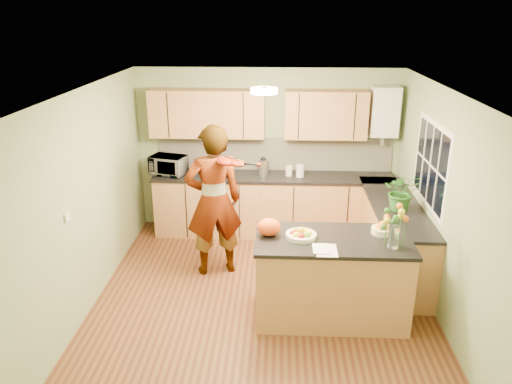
{
  "coord_description": "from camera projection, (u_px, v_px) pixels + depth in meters",
  "views": [
    {
      "loc": [
        0.18,
        -5.21,
        3.3
      ],
      "look_at": [
        -0.1,
        0.5,
        1.2
      ],
      "focal_mm": 35.0,
      "sensor_mm": 36.0,
      "label": 1
    }
  ],
  "objects": [
    {
      "name": "floor",
      "position": [
        262.0,
        299.0,
        6.03
      ],
      "size": [
        4.5,
        4.5,
        0.0
      ],
      "primitive_type": "plane",
      "color": "#512817",
      "rests_on": "ground"
    },
    {
      "name": "ceiling",
      "position": [
        263.0,
        91.0,
        5.17
      ],
      "size": [
        4.0,
        4.5,
        0.02
      ],
      "primitive_type": "cube",
      "color": "silver",
      "rests_on": "wall_back"
    },
    {
      "name": "wall_back",
      "position": [
        268.0,
        150.0,
        7.71
      ],
      "size": [
        4.0,
        0.02,
        2.5
      ],
      "primitive_type": "cube",
      "color": "gray",
      "rests_on": "floor"
    },
    {
      "name": "wall_front",
      "position": [
        251.0,
        321.0,
        3.49
      ],
      "size": [
        4.0,
        0.02,
        2.5
      ],
      "primitive_type": "cube",
      "color": "gray",
      "rests_on": "floor"
    },
    {
      "name": "wall_left",
      "position": [
        88.0,
        200.0,
        5.69
      ],
      "size": [
        0.02,
        4.5,
        2.5
      ],
      "primitive_type": "cube",
      "color": "gray",
      "rests_on": "floor"
    },
    {
      "name": "wall_right",
      "position": [
        443.0,
        207.0,
        5.51
      ],
      "size": [
        0.02,
        4.5,
        2.5
      ],
      "primitive_type": "cube",
      "color": "gray",
      "rests_on": "floor"
    },
    {
      "name": "back_counter",
      "position": [
        273.0,
        204.0,
        7.69
      ],
      "size": [
        3.64,
        0.62,
        0.94
      ],
      "color": "#AD7845",
      "rests_on": "floor"
    },
    {
      "name": "right_counter",
      "position": [
        393.0,
        237.0,
        6.59
      ],
      "size": [
        0.62,
        2.24,
        0.94
      ],
      "color": "#AD7845",
      "rests_on": "floor"
    },
    {
      "name": "splashback",
      "position": [
        274.0,
        154.0,
        7.7
      ],
      "size": [
        3.6,
        0.02,
        0.52
      ],
      "primitive_type": "cube",
      "color": "beige",
      "rests_on": "back_counter"
    },
    {
      "name": "upper_cabinets",
      "position": [
        256.0,
        114.0,
        7.35
      ],
      "size": [
        3.2,
        0.34,
        0.7
      ],
      "color": "#AD7845",
      "rests_on": "wall_back"
    },
    {
      "name": "boiler",
      "position": [
        384.0,
        112.0,
        7.26
      ],
      "size": [
        0.4,
        0.3,
        0.86
      ],
      "color": "white",
      "rests_on": "wall_back"
    },
    {
      "name": "window_right",
      "position": [
        431.0,
        165.0,
        5.97
      ],
      "size": [
        0.01,
        1.3,
        1.05
      ],
      "color": "white",
      "rests_on": "wall_right"
    },
    {
      "name": "light_switch",
      "position": [
        67.0,
        217.0,
        5.11
      ],
      "size": [
        0.02,
        0.09,
        0.09
      ],
      "primitive_type": "cube",
      "color": "white",
      "rests_on": "wall_left"
    },
    {
      "name": "ceiling_lamp",
      "position": [
        264.0,
        91.0,
        5.46
      ],
      "size": [
        0.3,
        0.3,
        0.07
      ],
      "color": "#FFEABF",
      "rests_on": "ceiling"
    },
    {
      "name": "peninsula_island",
      "position": [
        331.0,
        277.0,
        5.56
      ],
      "size": [
        1.69,
        0.87,
        0.97
      ],
      "color": "#AD7845",
      "rests_on": "floor"
    },
    {
      "name": "fruit_dish",
      "position": [
        301.0,
        234.0,
        5.39
      ],
      "size": [
        0.33,
        0.33,
        0.12
      ],
      "color": "#F7E6C5",
      "rests_on": "peninsula_island"
    },
    {
      "name": "orange_bowl",
      "position": [
        382.0,
        229.0,
        5.49
      ],
      "size": [
        0.24,
        0.24,
        0.14
      ],
      "color": "#F7E6C5",
      "rests_on": "peninsula_island"
    },
    {
      "name": "flower_vase",
      "position": [
        396.0,
        217.0,
        5.08
      ],
      "size": [
        0.28,
        0.28,
        0.52
      ],
      "rotation": [
        0.0,
        0.0,
        0.34
      ],
      "color": "silver",
      "rests_on": "peninsula_island"
    },
    {
      "name": "orange_bag",
      "position": [
        269.0,
        227.0,
        5.44
      ],
      "size": [
        0.27,
        0.24,
        0.19
      ],
      "primitive_type": "ellipsoid",
      "rotation": [
        0.0,
        0.0,
        0.08
      ],
      "color": "#FF4D15",
      "rests_on": "peninsula_island"
    },
    {
      "name": "papers",
      "position": [
        326.0,
        250.0,
        5.12
      ],
      "size": [
        0.22,
        0.3,
        0.01
      ],
      "primitive_type": "cube",
      "color": "white",
      "rests_on": "peninsula_island"
    },
    {
      "name": "violinist",
      "position": [
        214.0,
        201.0,
        6.36
      ],
      "size": [
        0.84,
        0.68,
        2.0
      ],
      "primitive_type": "imported",
      "rotation": [
        0.0,
        0.0,
        3.45
      ],
      "color": "#EDBD91",
      "rests_on": "floor"
    },
    {
      "name": "violin",
      "position": [
        226.0,
        161.0,
        5.94
      ],
      "size": [
        0.71,
        0.62,
        0.18
      ],
      "primitive_type": null,
      "rotation": [
        0.17,
        0.0,
        -0.61
      ],
      "color": "#4A1304",
      "rests_on": "violinist"
    },
    {
      "name": "microwave",
      "position": [
        168.0,
        165.0,
        7.54
      ],
      "size": [
        0.59,
        0.48,
        0.29
      ],
      "primitive_type": "imported",
      "rotation": [
        0.0,
        0.0,
        -0.27
      ],
      "color": "white",
      "rests_on": "back_counter"
    },
    {
      "name": "blue_box",
      "position": [
        214.0,
        167.0,
        7.51
      ],
      "size": [
        0.35,
        0.28,
        0.25
      ],
      "primitive_type": "cube",
      "rotation": [
        0.0,
        0.0,
        0.15
      ],
      "color": "navy",
      "rests_on": "back_counter"
    },
    {
      "name": "kettle",
      "position": [
        263.0,
        166.0,
        7.52
      ],
      "size": [
        0.17,
        0.17,
        0.32
      ],
      "rotation": [
        0.0,
        0.0,
        0.26
      ],
      "color": "#B6B6BA",
      "rests_on": "back_counter"
    },
    {
      "name": "jar_cream",
      "position": [
        289.0,
        171.0,
        7.49
      ],
      "size": [
        0.1,
        0.1,
        0.15
      ],
      "primitive_type": "cylinder",
      "rotation": [
        0.0,
        0.0,
        0.04
      ],
      "color": "#F7E6C5",
      "rests_on": "back_counter"
    },
    {
      "name": "jar_white",
      "position": [
        300.0,
        171.0,
        7.44
      ],
      "size": [
        0.15,
        0.15,
        0.18
      ],
      "primitive_type": "cylinder",
      "rotation": [
        0.0,
        0.0,
        -0.35
      ],
      "color": "white",
      "rests_on": "back_counter"
    },
    {
      "name": "potted_plant",
      "position": [
        402.0,
        192.0,
        6.14
      ],
      "size": [
        0.49,
        0.44,
        0.49
      ],
      "primitive_type": "imported",
      "rotation": [
        0.0,
        0.0,
        -0.15
      ],
      "color": "#2D6B23",
      "rests_on": "right_counter"
    }
  ]
}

